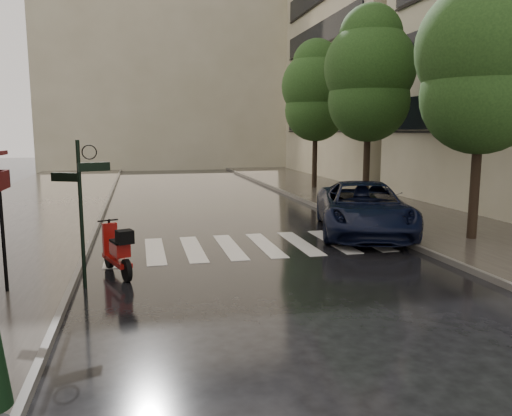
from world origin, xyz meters
name	(u,v)px	position (x,y,z in m)	size (l,w,h in m)	color
ground	(146,339)	(0.00, 0.00, 0.00)	(120.00, 120.00, 0.00)	black
sidewalk_near	(16,219)	(-4.50, 12.00, 0.06)	(6.00, 60.00, 0.12)	#38332D
sidewalk_far	(381,206)	(10.25, 12.00, 0.06)	(5.50, 60.00, 0.12)	#38332D
curb_near	(102,215)	(-1.45, 12.00, 0.07)	(0.12, 60.00, 0.16)	#595651
curb_far	(320,207)	(7.45, 12.00, 0.07)	(0.12, 60.00, 0.16)	#595651
crosswalk	(248,246)	(2.98, 6.00, 0.01)	(7.85, 3.20, 0.01)	silver
signpost	(81,202)	(-1.19, 3.00, 1.83)	(1.17, 0.29, 3.10)	black
haussmann_far	(374,46)	(16.50, 26.00, 9.25)	(8.00, 16.00, 18.50)	tan
backdrop_building	(170,54)	(3.00, 38.00, 10.00)	(22.00, 6.00, 20.00)	tan
tree_near	(483,58)	(9.60, 5.00, 5.32)	(3.80, 3.80, 7.99)	black
tree_mid	(369,75)	(9.50, 12.00, 5.59)	(3.80, 3.80, 8.34)	black
tree_far	(316,91)	(9.70, 19.00, 5.46)	(3.80, 3.80, 8.16)	black
scooter	(118,252)	(-0.54, 3.81, 0.55)	(0.85, 1.75, 1.20)	black
parked_car	(363,208)	(7.00, 6.94, 0.83)	(2.74, 5.94, 1.65)	black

